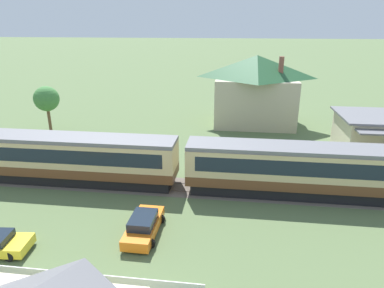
{
  "coord_description": "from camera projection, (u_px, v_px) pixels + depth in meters",
  "views": [
    {
      "loc": [
        -13.64,
        -24.9,
        13.0
      ],
      "look_at": [
        -17.53,
        4.87,
        2.36
      ],
      "focal_mm": 32.0,
      "sensor_mm": 36.0,
      "label": 1
    }
  ],
  "objects": [
    {
      "name": "parked_car_orange",
      "position": [
        144.0,
        225.0,
        22.11
      ],
      "size": [
        2.19,
        4.5,
        1.38
      ],
      "rotation": [
        0.0,
        0.0,
        1.56
      ],
      "color": "orange",
      "rests_on": "ground_plane"
    },
    {
      "name": "railway_track",
      "position": [
        237.0,
        190.0,
        28.1
      ],
      "size": [
        151.42,
        3.6,
        0.04
      ],
      "color": "#665B51",
      "rests_on": "ground_plane"
    },
    {
      "name": "passenger_train",
      "position": [
        185.0,
        162.0,
        27.87
      ],
      "size": [
        81.84,
        3.16,
        4.1
      ],
      "color": "brown",
      "rests_on": "ground_plane"
    },
    {
      "name": "station_house_dark_green_roof",
      "position": [
        255.0,
        89.0,
        45.21
      ],
      "size": [
        11.12,
        8.53,
        9.13
      ],
      "color": "#BCB293",
      "rests_on": "ground_plane"
    },
    {
      "name": "yard_tree_1",
      "position": [
        46.0,
        99.0,
        42.58
      ],
      "size": [
        3.11,
        3.11,
        5.66
      ],
      "color": "brown",
      "rests_on": "ground_plane"
    }
  ]
}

